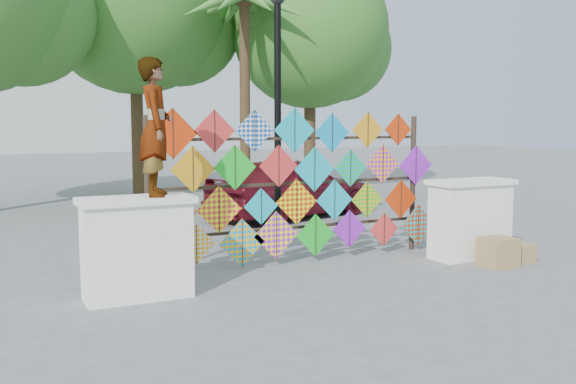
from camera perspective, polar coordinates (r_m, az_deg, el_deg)
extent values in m
plane|color=gray|center=(9.50, 2.72, -7.16)|extent=(80.00, 80.00, 0.00)
cube|color=white|center=(8.23, -13.26, -5.15)|extent=(1.30, 0.55, 1.20)
cube|color=white|center=(8.13, -13.37, -0.72)|extent=(1.40, 0.65, 0.08)
cube|color=white|center=(10.80, 15.88, -2.53)|extent=(1.30, 0.55, 1.20)
cube|color=white|center=(10.72, 15.98, 0.85)|extent=(1.40, 0.65, 0.08)
cylinder|color=black|center=(9.20, -12.36, -0.47)|extent=(0.09, 0.09, 2.30)
cylinder|color=black|center=(11.24, 11.02, 0.75)|extent=(0.09, 0.09, 2.30)
cube|color=black|center=(10.09, 0.51, -3.18)|extent=(4.60, 0.04, 0.04)
cube|color=black|center=(10.00, 0.51, 0.78)|extent=(4.60, 0.04, 0.04)
cube|color=black|center=(9.96, 0.52, 4.79)|extent=(4.60, 0.04, 0.04)
cube|color=red|center=(9.18, -10.20, 5.13)|extent=(0.72, 0.01, 0.72)
cube|color=black|center=(9.17, -10.18, 5.13)|extent=(0.01, 0.01, 0.71)
cube|color=red|center=(9.37, -6.55, 5.42)|extent=(0.63, 0.01, 0.63)
cube|color=black|center=(9.36, -6.52, 5.41)|extent=(0.01, 0.01, 0.62)
cube|color=silver|center=(9.60, -3.00, 5.45)|extent=(0.63, 0.01, 0.63)
cube|color=black|center=(9.59, -2.97, 5.45)|extent=(0.01, 0.01, 0.62)
cube|color=#0CADC3|center=(9.89, 0.58, 5.52)|extent=(0.69, 0.01, 0.69)
cube|color=black|center=(9.88, 0.61, 5.52)|extent=(0.01, 0.01, 0.68)
cube|color=#0891CA|center=(10.21, 3.94, 5.30)|extent=(0.62, 0.01, 0.62)
cube|color=black|center=(10.20, 3.97, 5.30)|extent=(0.01, 0.01, 0.61)
cube|color=orange|center=(10.57, 7.10, 5.50)|extent=(0.59, 0.01, 0.59)
cube|color=black|center=(10.56, 7.14, 5.49)|extent=(0.01, 0.01, 0.58)
cube|color=red|center=(10.92, 9.76, 5.49)|extent=(0.53, 0.01, 0.53)
cube|color=black|center=(10.91, 9.80, 5.49)|extent=(0.01, 0.01, 0.53)
cube|color=orange|center=(9.24, -8.45, 2.00)|extent=(0.67, 0.01, 0.67)
cube|color=black|center=(9.23, -8.42, 1.99)|extent=(0.01, 0.01, 0.66)
cube|color=green|center=(9.46, -4.74, 2.19)|extent=(0.67, 0.01, 0.67)
cube|color=black|center=(9.45, -4.71, 2.18)|extent=(0.01, 0.01, 0.66)
cube|color=red|center=(9.75, -0.84, 2.33)|extent=(0.65, 0.01, 0.65)
cube|color=black|center=(9.74, -0.81, 2.32)|extent=(0.01, 0.01, 0.63)
cube|color=#0CADC3|center=(10.04, 2.37, 2.02)|extent=(0.70, 0.01, 0.70)
cube|color=black|center=(10.03, 2.40, 2.02)|extent=(0.01, 0.01, 0.69)
cube|color=green|center=(10.37, 5.57, 2.13)|extent=(0.60, 0.01, 0.60)
cube|color=black|center=(10.36, 5.60, 2.12)|extent=(0.01, 0.01, 0.59)
cube|color=purple|center=(10.72, 8.42, 2.48)|extent=(0.66, 0.01, 0.66)
cube|color=black|center=(10.71, 8.46, 2.47)|extent=(0.01, 0.01, 0.65)
cube|color=purple|center=(11.12, 11.28, 2.35)|extent=(0.68, 0.01, 0.68)
cube|color=black|center=(11.11, 11.32, 2.34)|extent=(0.01, 0.01, 0.67)
cube|color=orange|center=(9.20, -9.73, -1.87)|extent=(0.58, 0.01, 0.58)
cube|color=black|center=(9.19, -9.71, -1.88)|extent=(0.01, 0.01, 0.57)
cube|color=red|center=(9.39, -6.15, -1.57)|extent=(0.70, 0.01, 0.70)
cube|color=black|center=(9.38, -6.12, -1.58)|extent=(0.01, 0.01, 0.69)
cube|color=#0CADC3|center=(9.64, -2.40, -1.29)|extent=(0.55, 0.01, 0.55)
cube|color=black|center=(9.63, -2.37, -1.30)|extent=(0.01, 0.01, 0.54)
cube|color=red|center=(9.89, 0.77, -0.89)|extent=(0.71, 0.01, 0.71)
cube|color=black|center=(9.88, 0.80, -0.90)|extent=(0.01, 0.01, 0.70)
cube|color=#0CADC3|center=(10.22, 4.15, -0.71)|extent=(0.65, 0.01, 0.65)
cube|color=black|center=(10.21, 4.19, -0.72)|extent=(0.01, 0.01, 0.64)
cube|color=#FFA208|center=(10.55, 7.04, -0.66)|extent=(0.60, 0.01, 0.60)
cube|color=black|center=(10.54, 7.08, -0.67)|extent=(0.01, 0.01, 0.59)
cube|color=red|center=(10.94, 10.00, -0.62)|extent=(0.65, 0.01, 0.65)
cube|color=black|center=(10.93, 10.03, -0.63)|extent=(0.01, 0.01, 0.64)
cube|color=silver|center=(9.31, -8.15, -4.63)|extent=(0.59, 0.01, 0.59)
cube|color=black|center=(9.30, -8.13, -4.64)|extent=(0.01, 0.01, 0.58)
cube|color=#FFA208|center=(9.56, -4.10, -4.54)|extent=(0.73, 0.01, 0.73)
cube|color=black|center=(9.55, -4.07, -4.56)|extent=(0.01, 0.01, 0.72)
cube|color=#FFF20A|center=(9.77, -1.06, -3.88)|extent=(0.74, 0.01, 0.74)
cube|color=black|center=(9.76, -1.03, -3.89)|extent=(0.01, 0.01, 0.73)
cube|color=green|center=(10.09, 2.46, -3.85)|extent=(0.68, 0.01, 0.68)
cube|color=black|center=(10.08, 2.49, -3.86)|extent=(0.01, 0.01, 0.66)
cube|color=purple|center=(10.39, 5.48, -3.28)|extent=(0.61, 0.01, 0.61)
cube|color=black|center=(10.38, 5.51, -3.29)|extent=(0.01, 0.01, 0.60)
cube|color=red|center=(10.77, 8.53, -3.30)|extent=(0.56, 0.01, 0.56)
cube|color=black|center=(10.76, 8.57, -3.31)|extent=(0.01, 0.01, 0.55)
cube|color=#0CADC3|center=(11.18, 11.47, -2.88)|extent=(0.71, 0.01, 0.71)
cube|color=black|center=(11.17, 11.51, -2.89)|extent=(0.01, 0.01, 0.69)
sphere|color=#2E611E|center=(17.62, -22.66, 14.54)|extent=(3.64, 3.64, 3.64)
cylinder|color=#45361D|center=(19.59, -13.24, 5.66)|extent=(0.36, 0.36, 4.12)
sphere|color=#2E611E|center=(20.48, -9.73, 14.69)|extent=(3.92, 3.92, 3.92)
cylinder|color=#45361D|center=(19.98, 1.95, 5.04)|extent=(0.36, 0.36, 3.58)
sphere|color=#2E611E|center=(20.18, 1.98, 14.24)|extent=(4.80, 4.80, 4.80)
sphere|color=#2E611E|center=(20.97, 4.53, 12.60)|extent=(3.36, 3.36, 3.36)
sphere|color=#2E611E|center=(19.64, -0.28, 15.89)|extent=(3.12, 3.12, 3.12)
cylinder|color=#45361D|center=(17.42, -3.85, 8.02)|extent=(0.28, 0.28, 5.50)
cone|color=#296C24|center=(18.04, -1.17, 15.96)|extent=(1.82, 0.44, 1.16)
cone|color=#296C24|center=(18.50, -2.81, 15.71)|extent=(1.60, 1.60, 1.16)
cone|color=#296C24|center=(18.50, -5.03, 15.69)|extent=(0.44, 1.82, 1.16)
cone|color=#296C24|center=(18.04, -6.66, 15.92)|extent=(1.60, 1.60, 1.16)
cone|color=#296C24|center=(17.36, -6.77, 16.31)|extent=(1.82, 0.44, 1.16)
cone|color=#296C24|center=(16.86, -5.13, 16.62)|extent=(1.60, 1.60, 1.16)
cone|color=#296C24|center=(16.87, -2.68, 16.64)|extent=(0.44, 1.82, 1.16)
cone|color=#296C24|center=(17.36, -1.05, 16.34)|extent=(1.60, 1.60, 1.16)
imported|color=#99999E|center=(8.14, -11.69, 5.66)|extent=(0.58, 0.72, 1.71)
imported|color=#5A0F1A|center=(14.77, 0.28, 0.47)|extent=(4.52, 2.88, 1.43)
cylinder|color=black|center=(11.16, -0.92, 5.72)|extent=(0.12, 0.12, 4.20)
cube|color=#AA8352|center=(10.34, 18.17, -5.11)|extent=(0.50, 0.44, 0.44)
cube|color=#AA8352|center=(10.82, 20.08, -5.12)|extent=(0.34, 0.31, 0.28)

